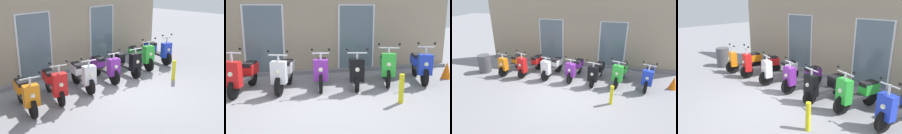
{
  "view_description": "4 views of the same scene",
  "coord_description": "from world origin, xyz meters",
  "views": [
    {
      "loc": [
        -6.36,
        -5.12,
        3.42
      ],
      "look_at": [
        0.03,
        1.02,
        0.55
      ],
      "focal_mm": 45.32,
      "sensor_mm": 36.0,
      "label": 1
    },
    {
      "loc": [
        -1.05,
        -5.8,
        2.23
      ],
      "look_at": [
        0.44,
        0.94,
        0.65
      ],
      "focal_mm": 42.52,
      "sensor_mm": 36.0,
      "label": 2
    },
    {
      "loc": [
        1.5,
        -6.17,
        3.78
      ],
      "look_at": [
        -0.23,
        0.53,
        0.85
      ],
      "focal_mm": 30.42,
      "sensor_mm": 36.0,
      "label": 3
    },
    {
      "loc": [
        4.45,
        -3.81,
        2.89
      ],
      "look_at": [
        -0.05,
        0.9,
        0.88
      ],
      "focal_mm": 35.46,
      "sensor_mm": 36.0,
      "label": 4
    }
  ],
  "objects": [
    {
      "name": "scooter_white",
      "position": [
        -0.99,
        1.31,
        0.47
      ],
      "size": [
        0.72,
        1.53,
        1.18
      ],
      "color": "black",
      "rests_on": "ground_plane"
    },
    {
      "name": "scooter_orange",
      "position": [
        -2.99,
        1.25,
        0.46
      ],
      "size": [
        0.71,
        1.57,
        1.19
      ],
      "color": "black",
      "rests_on": "ground_plane"
    },
    {
      "name": "scooter_black",
      "position": [
        1.01,
        1.25,
        0.46
      ],
      "size": [
        0.7,
        1.59,
        1.18
      ],
      "color": "black",
      "rests_on": "ground_plane"
    },
    {
      "name": "storefront_facade",
      "position": [
        -0.0,
        3.21,
        1.81
      ],
      "size": [
        10.05,
        0.5,
        3.74
      ],
      "color": "gray",
      "rests_on": "ground_plane"
    },
    {
      "name": "scooter_green",
      "position": [
        1.99,
        1.33,
        0.51
      ],
      "size": [
        0.79,
        1.55,
        1.26
      ],
      "color": "black",
      "rests_on": "ground_plane"
    },
    {
      "name": "ground_plane",
      "position": [
        0.0,
        0.0,
        0.0
      ],
      "size": [
        40.0,
        40.0,
        0.0
      ],
      "primitive_type": "plane",
      "color": "gray"
    },
    {
      "name": "curb_bollard",
      "position": [
        1.68,
        -0.32,
        0.35
      ],
      "size": [
        0.12,
        0.12,
        0.7
      ],
      "primitive_type": "cylinder",
      "color": "yellow",
      "rests_on": "ground_plane"
    },
    {
      "name": "scooter_red",
      "position": [
        -2.05,
        1.31,
        0.49
      ],
      "size": [
        0.79,
        1.59,
        1.28
      ],
      "color": "black",
      "rests_on": "ground_plane"
    },
    {
      "name": "trash_bin",
      "position": [
        -4.26,
        1.0,
        0.42
      ],
      "size": [
        0.55,
        0.55,
        0.83
      ],
      "primitive_type": "cylinder",
      "color": "#4C4C51",
      "rests_on": "ground_plane"
    },
    {
      "name": "scooter_purple",
      "position": [
        0.06,
        1.37,
        0.48
      ],
      "size": [
        0.63,
        1.63,
        1.19
      ],
      "color": "black",
      "rests_on": "ground_plane"
    },
    {
      "name": "scooter_blue",
      "position": [
        3.09,
        1.34,
        0.48
      ],
      "size": [
        0.73,
        1.65,
        1.26
      ],
      "color": "black",
      "rests_on": "ground_plane"
    }
  ]
}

